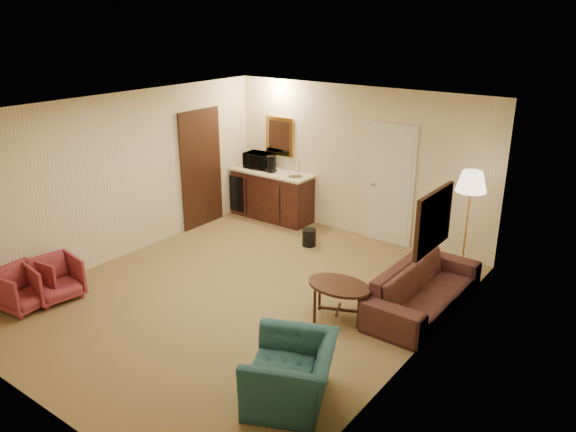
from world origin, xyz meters
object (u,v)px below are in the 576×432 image
(microwave, at_px, (259,159))
(teal_armchair, at_px, (291,364))
(coffee_maker, at_px, (271,164))
(coffee_table, at_px, (338,301))
(sofa, at_px, (425,281))
(wetbar_cabinet, at_px, (272,195))
(waste_bin, at_px, (309,238))
(rose_chair_far, at_px, (54,277))
(floor_lamp, at_px, (467,225))
(rose_chair_near, at_px, (23,286))

(microwave, bearing_deg, teal_armchair, -52.17)
(microwave, relative_size, coffee_maker, 1.77)
(coffee_table, bearing_deg, sofa, 48.52)
(wetbar_cabinet, relative_size, coffee_maker, 5.41)
(waste_bin, distance_m, coffee_maker, 1.77)
(waste_bin, bearing_deg, wetbar_cabinet, 152.44)
(waste_bin, bearing_deg, rose_chair_far, -115.81)
(wetbar_cabinet, distance_m, floor_lamp, 3.88)
(floor_lamp, height_order, coffee_maker, floor_lamp)
(sofa, xyz_separation_m, coffee_table, (-0.78, -0.88, -0.16))
(floor_lamp, height_order, microwave, floor_lamp)
(wetbar_cabinet, height_order, waste_bin, wetbar_cabinet)
(rose_chair_far, distance_m, floor_lamp, 5.86)
(rose_chair_near, height_order, floor_lamp, floor_lamp)
(waste_bin, bearing_deg, coffee_table, -46.65)
(floor_lamp, distance_m, coffee_maker, 3.87)
(teal_armchair, relative_size, floor_lamp, 0.59)
(wetbar_cabinet, relative_size, teal_armchair, 1.68)
(rose_chair_near, xyz_separation_m, waste_bin, (1.85, 4.02, -0.17))
(coffee_table, bearing_deg, teal_armchair, -74.27)
(wetbar_cabinet, bearing_deg, rose_chair_near, -96.05)
(rose_chair_far, bearing_deg, waste_bin, -16.43)
(rose_chair_near, height_order, waste_bin, rose_chair_near)
(floor_lamp, bearing_deg, wetbar_cabinet, 175.25)
(waste_bin, distance_m, microwave, 2.11)
(rose_chair_far, xyz_separation_m, coffee_maker, (0.40, 4.30, 0.75))
(teal_armchair, bearing_deg, wetbar_cabinet, -164.45)
(floor_lamp, bearing_deg, microwave, 174.68)
(teal_armchair, xyz_separation_m, floor_lamp, (0.36, 3.83, 0.39))
(wetbar_cabinet, xyz_separation_m, rose_chair_far, (-0.40, -4.32, -0.14))
(wetbar_cabinet, distance_m, teal_armchair, 5.42)
(teal_armchair, relative_size, microwave, 1.81)
(sofa, relative_size, coffee_maker, 6.85)
(wetbar_cabinet, bearing_deg, coffee_table, -39.32)
(rose_chair_far, distance_m, microwave, 4.46)
(wetbar_cabinet, distance_m, rose_chair_near, 4.75)
(teal_armchair, bearing_deg, rose_chair_far, -111.98)
(rose_chair_near, bearing_deg, coffee_table, -64.24)
(wetbar_cabinet, relative_size, floor_lamp, 1.00)
(sofa, height_order, rose_chair_far, sofa)
(wetbar_cabinet, bearing_deg, sofa, -22.71)
(teal_armchair, bearing_deg, waste_bin, -172.66)
(sofa, bearing_deg, rose_chair_far, 123.43)
(teal_armchair, distance_m, coffee_maker, 5.44)
(microwave, bearing_deg, wetbar_cabinet, -15.84)
(wetbar_cabinet, distance_m, coffee_maker, 0.61)
(teal_armchair, distance_m, rose_chair_near, 4.03)
(microwave, bearing_deg, floor_lamp, -9.89)
(rose_chair_near, xyz_separation_m, coffee_maker, (0.50, 4.70, 0.76))
(microwave, distance_m, coffee_maker, 0.38)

